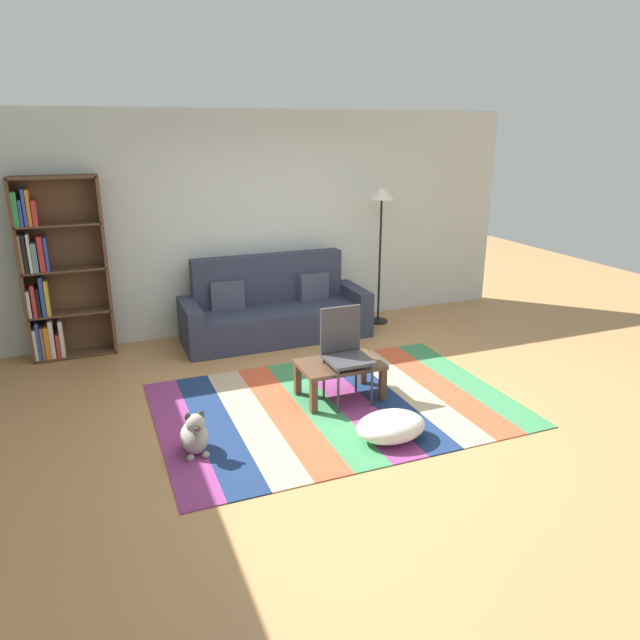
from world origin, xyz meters
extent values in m
plane|color=#B27F4C|center=(0.00, 0.00, 0.00)|extent=(14.00, 14.00, 0.00)
cube|color=silver|center=(0.00, 2.55, 1.35)|extent=(6.80, 0.10, 2.70)
cube|color=#843370|center=(-1.59, -0.01, 0.01)|extent=(0.32, 2.26, 0.01)
cube|color=navy|center=(-1.27, -0.01, 0.01)|extent=(0.32, 2.26, 0.01)
cube|color=tan|center=(-0.94, -0.01, 0.01)|extent=(0.32, 2.26, 0.01)
cube|color=#C64C2D|center=(-0.62, -0.01, 0.01)|extent=(0.32, 2.26, 0.01)
cube|color=#387F4C|center=(-0.29, -0.01, 0.01)|extent=(0.32, 2.26, 0.01)
cube|color=#843370|center=(0.03, -0.01, 0.01)|extent=(0.32, 2.26, 0.01)
cube|color=navy|center=(0.36, -0.01, 0.01)|extent=(0.32, 2.26, 0.01)
cube|color=tan|center=(0.68, -0.01, 0.01)|extent=(0.32, 2.26, 0.01)
cube|color=#C64C2D|center=(1.01, -0.01, 0.01)|extent=(0.32, 2.26, 0.01)
cube|color=#387F4C|center=(1.33, -0.01, 0.01)|extent=(0.32, 2.26, 0.01)
cube|color=#2D3347|center=(-0.07, 1.95, 0.20)|extent=(1.90, 0.80, 0.40)
cube|color=#2D3347|center=(-0.07, 2.25, 0.70)|extent=(1.90, 0.20, 0.60)
cube|color=#2D3347|center=(-1.11, 1.95, 0.28)|extent=(0.18, 0.80, 0.56)
cube|color=#2D3347|center=(0.97, 1.95, 0.28)|extent=(0.18, 0.80, 0.56)
cube|color=#42475B|center=(-0.62, 2.13, 0.56)|extent=(0.42, 0.19, 0.36)
cube|color=#42475B|center=(0.48, 2.13, 0.56)|extent=(0.42, 0.19, 0.36)
cube|color=brown|center=(-2.80, 2.30, 1.00)|extent=(0.04, 0.28, 2.01)
cube|color=brown|center=(-1.94, 2.30, 1.00)|extent=(0.04, 0.28, 2.01)
cube|color=brown|center=(-2.37, 2.43, 1.00)|extent=(0.90, 0.01, 2.01)
cube|color=brown|center=(-2.37, 2.30, 0.02)|extent=(0.86, 0.28, 0.02)
cube|color=brown|center=(-2.37, 2.30, 0.51)|extent=(0.86, 0.28, 0.02)
cube|color=brown|center=(-2.37, 2.30, 1.00)|extent=(0.86, 0.28, 0.02)
cube|color=brown|center=(-2.37, 2.30, 1.50)|extent=(0.86, 0.28, 0.02)
cube|color=brown|center=(-2.37, 2.30, 1.99)|extent=(0.86, 0.28, 0.02)
cube|color=silver|center=(-2.77, 2.27, 0.20)|extent=(0.03, 0.19, 0.35)
cube|color=#334CB2|center=(-2.73, 2.26, 0.24)|extent=(0.03, 0.17, 0.42)
cube|color=#8C6647|center=(-2.69, 2.28, 0.21)|extent=(0.03, 0.23, 0.36)
cube|color=orange|center=(-2.65, 2.28, 0.21)|extent=(0.05, 0.21, 0.36)
cube|color=silver|center=(-2.60, 2.26, 0.24)|extent=(0.05, 0.18, 0.43)
cube|color=red|center=(-2.54, 2.30, 0.16)|extent=(0.04, 0.26, 0.27)
cube|color=silver|center=(-2.50, 2.29, 0.24)|extent=(0.04, 0.24, 0.42)
cube|color=silver|center=(-2.77, 2.25, 0.67)|extent=(0.03, 0.16, 0.29)
cube|color=red|center=(-2.72, 2.25, 0.70)|extent=(0.04, 0.16, 0.35)
cube|color=black|center=(-2.68, 2.28, 0.68)|extent=(0.03, 0.22, 0.32)
cube|color=#334CB2|center=(-2.63, 2.29, 0.74)|extent=(0.04, 0.25, 0.43)
cube|color=gold|center=(-2.58, 2.26, 0.72)|extent=(0.04, 0.19, 0.39)
cube|color=#8C6647|center=(-2.77, 2.27, 1.22)|extent=(0.03, 0.19, 0.41)
cube|color=black|center=(-2.73, 2.28, 1.22)|extent=(0.04, 0.22, 0.41)
cube|color=silver|center=(-2.69, 2.27, 1.22)|extent=(0.03, 0.19, 0.41)
cube|color=#668C99|center=(-2.65, 2.25, 1.17)|extent=(0.05, 0.17, 0.31)
cube|color=red|center=(-2.58, 2.27, 1.20)|extent=(0.05, 0.21, 0.38)
cube|color=#334CB2|center=(-2.53, 2.27, 1.20)|extent=(0.03, 0.20, 0.37)
cube|color=green|center=(-2.76, 2.26, 1.68)|extent=(0.05, 0.18, 0.35)
cube|color=#334CB2|center=(-2.71, 2.26, 1.64)|extent=(0.03, 0.18, 0.27)
cube|color=#334CB2|center=(-2.67, 2.28, 1.70)|extent=(0.03, 0.22, 0.38)
cube|color=orange|center=(-2.63, 2.30, 1.69)|extent=(0.03, 0.25, 0.37)
cube|color=red|center=(-2.58, 2.29, 1.64)|extent=(0.05, 0.24, 0.26)
cube|color=#513826|center=(-0.03, 0.12, 0.35)|extent=(0.78, 0.51, 0.04)
cube|color=#513826|center=(-0.38, -0.09, 0.17)|extent=(0.06, 0.06, 0.32)
cube|color=#513826|center=(0.33, -0.09, 0.17)|extent=(0.06, 0.06, 0.32)
cube|color=#513826|center=(-0.38, 0.34, 0.17)|extent=(0.06, 0.06, 0.32)
cube|color=#513826|center=(0.33, 0.34, 0.17)|extent=(0.06, 0.06, 0.32)
ellipsoid|color=white|center=(0.04, -0.78, 0.13)|extent=(0.60, 0.43, 0.24)
ellipsoid|color=#9E998E|center=(-1.50, -0.35, 0.13)|extent=(0.22, 0.30, 0.26)
sphere|color=#9E998E|center=(-1.50, -0.46, 0.30)|extent=(0.15, 0.15, 0.15)
ellipsoid|color=#474440|center=(-1.50, -0.52, 0.29)|extent=(0.06, 0.07, 0.05)
ellipsoid|color=#474440|center=(-1.56, -0.44, 0.36)|extent=(0.05, 0.04, 0.08)
ellipsoid|color=#474440|center=(-1.45, -0.44, 0.36)|extent=(0.05, 0.04, 0.08)
sphere|color=#9E998E|center=(-1.56, -0.49, 0.03)|extent=(0.06, 0.06, 0.06)
sphere|color=#9E998E|center=(-1.44, -0.49, 0.03)|extent=(0.06, 0.06, 0.06)
cylinder|color=black|center=(1.40, 2.08, 0.01)|extent=(0.26, 0.26, 0.02)
cylinder|color=black|center=(1.40, 2.08, 0.83)|extent=(0.03, 0.03, 1.60)
cone|color=white|center=(1.40, 2.08, 1.70)|extent=(0.32, 0.32, 0.14)
cube|color=black|center=(0.04, 0.19, 0.37)|extent=(0.07, 0.16, 0.02)
cube|color=#38383D|center=(0.00, 0.00, 0.44)|extent=(0.40, 0.40, 0.03)
cube|color=#38383D|center=(0.00, 0.18, 0.68)|extent=(0.40, 0.03, 0.44)
cylinder|color=#38383D|center=(-0.17, -0.17, 0.21)|extent=(0.02, 0.02, 0.42)
cylinder|color=#38383D|center=(0.17, -0.17, 0.21)|extent=(0.02, 0.02, 0.42)
cylinder|color=#38383D|center=(-0.17, 0.17, 0.21)|extent=(0.02, 0.02, 0.42)
cylinder|color=#38383D|center=(0.17, 0.17, 0.21)|extent=(0.02, 0.02, 0.42)
camera|label=1|loc=(-2.14, -4.61, 2.48)|focal=33.13mm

